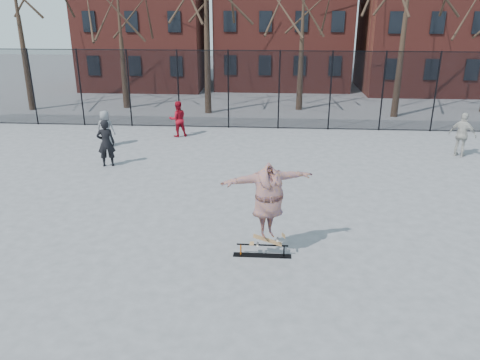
# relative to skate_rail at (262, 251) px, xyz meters

# --- Properties ---
(ground) EXTENTS (100.00, 100.00, 0.00)m
(ground) POSITION_rel_skate_rail_xyz_m (-0.73, 0.34, -0.13)
(ground) COLOR #5E5E63
(skate_rail) EXTENTS (1.50, 0.23, 0.33)m
(skate_rail) POSITION_rel_skate_rail_xyz_m (0.00, 0.00, 0.00)
(skate_rail) COLOR black
(skate_rail) RESTS_ON ground
(skateboard) EXTENTS (0.83, 0.20, 0.10)m
(skateboard) POSITION_rel_skate_rail_xyz_m (0.13, 0.00, 0.25)
(skateboard) COLOR #9F723F
(skateboard) RESTS_ON skate_rail
(skater) EXTENTS (2.48, 1.52, 1.96)m
(skater) POSITION_rel_skate_rail_xyz_m (0.13, 0.00, 1.28)
(skater) COLOR #583584
(skater) RESTS_ON skateboard
(bystander_grey) EXTENTS (0.82, 0.54, 1.65)m
(bystander_grey) POSITION_rel_skate_rail_xyz_m (-7.38, 9.52, 0.69)
(bystander_grey) COLOR slate
(bystander_grey) RESTS_ON ground
(bystander_black) EXTENTS (0.79, 0.62, 1.90)m
(bystander_black) POSITION_rel_skate_rail_xyz_m (-6.39, 6.79, 0.82)
(bystander_black) COLOR black
(bystander_black) RESTS_ON ground
(bystander_red) EXTENTS (1.04, 0.94, 1.74)m
(bystander_red) POSITION_rel_skate_rail_xyz_m (-4.44, 11.45, 0.74)
(bystander_red) COLOR maroon
(bystander_red) RESTS_ON ground
(bystander_white) EXTENTS (1.16, 1.03, 1.89)m
(bystander_white) POSITION_rel_skate_rail_xyz_m (8.20, 9.09, 0.81)
(bystander_white) COLOR #B9B4AB
(bystander_white) RESTS_ON ground
(fence) EXTENTS (34.03, 0.07, 4.00)m
(fence) POSITION_rel_skate_rail_xyz_m (-0.74, 13.34, 1.93)
(fence) COLOR black
(fence) RESTS_ON ground
(rowhouses) EXTENTS (29.00, 7.00, 13.00)m
(rowhouses) POSITION_rel_skate_rail_xyz_m (-0.01, 26.34, 5.94)
(rowhouses) COLOR maroon
(rowhouses) RESTS_ON ground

